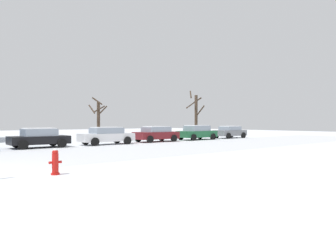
{
  "coord_description": "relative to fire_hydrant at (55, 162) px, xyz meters",
  "views": [
    {
      "loc": [
        -1.85,
        -13.58,
        1.84
      ],
      "look_at": [
        13.98,
        5.57,
        1.52
      ],
      "focal_mm": 33.37,
      "sensor_mm": 36.0,
      "label": 1
    }
  ],
  "objects": [
    {
      "name": "parked_car_white",
      "position": [
        8.46,
        11.95,
        0.27
      ],
      "size": [
        4.45,
        2.04,
        1.43
      ],
      "color": "white",
      "rests_on": "ground"
    },
    {
      "name": "parked_car_black",
      "position": [
        3.19,
        12.14,
        0.26
      ],
      "size": [
        4.01,
        2.2,
        1.41
      ],
      "color": "black",
      "rests_on": "ground"
    },
    {
      "name": "fire_hydrant",
      "position": [
        0.0,
        0.0,
        0.0
      ],
      "size": [
        0.44,
        0.3,
        0.91
      ],
      "color": "red",
      "rests_on": "ground"
    },
    {
      "name": "tree_far_right",
      "position": [
        21.66,
        14.95,
        2.32
      ],
      "size": [
        2.13,
        2.01,
        5.52
      ],
      "color": "#423326",
      "rests_on": "ground"
    },
    {
      "name": "parked_car_maroon",
      "position": [
        13.73,
        12.18,
        0.28
      ],
      "size": [
        4.23,
        2.18,
        1.44
      ],
      "color": "maroon",
      "rests_on": "ground"
    },
    {
      "name": "parked_car_gray",
      "position": [
        24.27,
        12.08,
        0.25
      ],
      "size": [
        4.0,
        2.04,
        1.38
      ],
      "color": "slate",
      "rests_on": "ground"
    },
    {
      "name": "parked_car_green",
      "position": [
        19.0,
        12.12,
        0.3
      ],
      "size": [
        4.25,
        2.21,
        1.51
      ],
      "color": "#1E6038",
      "rests_on": "ground"
    },
    {
      "name": "tree_far_mid",
      "position": [
        10.04,
        16.51,
        1.68
      ],
      "size": [
        1.55,
        1.5,
        4.2
      ],
      "color": "#423326",
      "rests_on": "ground"
    }
  ]
}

